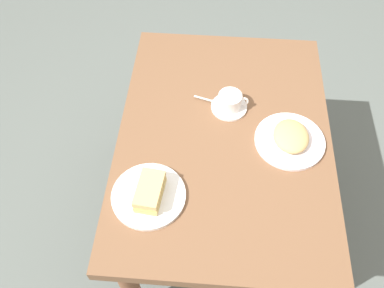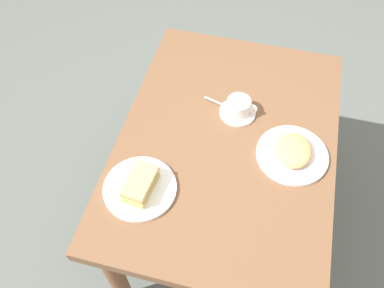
{
  "view_description": "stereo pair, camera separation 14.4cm",
  "coord_description": "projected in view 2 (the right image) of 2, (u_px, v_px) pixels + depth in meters",
  "views": [
    {
      "loc": [
        -0.91,
        0.05,
        1.96
      ],
      "look_at": [
        -0.07,
        0.12,
        0.78
      ],
      "focal_mm": 37.69,
      "sensor_mm": 36.0,
      "label": 1
    },
    {
      "loc": [
        -0.88,
        -0.09,
        1.96
      ],
      "look_at": [
        -0.07,
        0.12,
        0.78
      ],
      "focal_mm": 37.69,
      "sensor_mm": 36.0,
      "label": 2
    }
  ],
  "objects": [
    {
      "name": "sandwich_plate",
      "position": [
        140.0,
        188.0,
        1.37
      ],
      "size": [
        0.25,
        0.25,
        0.01
      ],
      "primitive_type": "cylinder",
      "color": "white",
      "rests_on": "dining_table"
    },
    {
      "name": "dining_table",
      "position": [
        225.0,
        156.0,
        1.59
      ],
      "size": [
        1.11,
        0.8,
        0.75
      ],
      "color": "brown",
      "rests_on": "ground_plane"
    },
    {
      "name": "side_food_pile",
      "position": [
        294.0,
        150.0,
        1.42
      ],
      "size": [
        0.15,
        0.13,
        0.04
      ],
      "primitive_type": "ellipsoid",
      "color": "tan",
      "rests_on": "side_plate"
    },
    {
      "name": "ground_plane",
      "position": [
        217.0,
        223.0,
        2.11
      ],
      "size": [
        6.0,
        6.0,
        0.0
      ],
      "primitive_type": "plane",
      "color": "#5B625D"
    },
    {
      "name": "coffee_saucer",
      "position": [
        238.0,
        112.0,
        1.56
      ],
      "size": [
        0.14,
        0.14,
        0.01
      ],
      "primitive_type": "cylinder",
      "color": "white",
      "rests_on": "dining_table"
    },
    {
      "name": "coffee_cup",
      "position": [
        239.0,
        106.0,
        1.53
      ],
      "size": [
        0.09,
        0.12,
        0.06
      ],
      "color": "white",
      "rests_on": "coffee_saucer"
    },
    {
      "name": "spoon",
      "position": [
        219.0,
        103.0,
        1.58
      ],
      "size": [
        0.04,
        0.1,
        0.01
      ],
      "color": "silver",
      "rests_on": "coffee_saucer"
    },
    {
      "name": "side_plate",
      "position": [
        292.0,
        155.0,
        1.45
      ],
      "size": [
        0.26,
        0.26,
        0.01
      ],
      "primitive_type": "cylinder",
      "color": "white",
      "rests_on": "dining_table"
    },
    {
      "name": "sandwich_front",
      "position": [
        140.0,
        184.0,
        1.33
      ],
      "size": [
        0.15,
        0.09,
        0.06
      ],
      "color": "tan",
      "rests_on": "sandwich_plate"
    }
  ]
}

